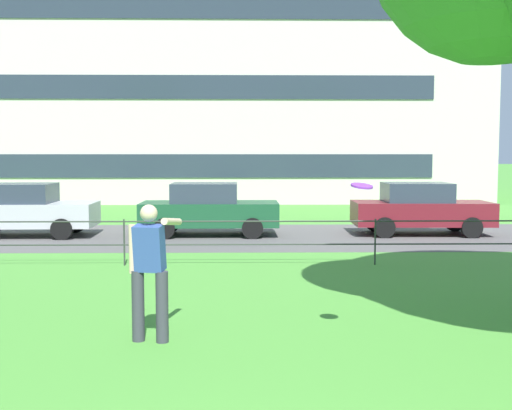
% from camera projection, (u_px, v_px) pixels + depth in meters
% --- Properties ---
extents(street_strip, '(80.00, 6.12, 0.01)m').
position_uv_depth(street_strip, '(249.00, 236.00, 18.54)').
color(street_strip, '#565454').
rests_on(street_strip, ground).
extents(park_fence, '(37.83, 0.04, 1.00)m').
position_uv_depth(park_fence, '(250.00, 234.00, 13.70)').
color(park_fence, '#333833').
rests_on(park_fence, ground).
extents(person_thrower, '(0.63, 0.76, 1.76)m').
position_uv_depth(person_thrower, '(150.00, 268.00, 8.09)').
color(person_thrower, '#383842').
rests_on(person_thrower, ground).
extents(frisbee, '(0.36, 0.36, 0.07)m').
position_uv_depth(frisbee, '(362.00, 186.00, 7.71)').
color(frisbee, purple).
extents(car_silver_left, '(4.04, 1.90, 1.54)m').
position_uv_depth(car_silver_left, '(24.00, 210.00, 18.49)').
color(car_silver_left, '#B7BABF').
rests_on(car_silver_left, ground).
extents(car_dark_green_center, '(4.01, 1.83, 1.54)m').
position_uv_depth(car_dark_green_center, '(209.00, 209.00, 18.72)').
color(car_dark_green_center, '#194C2D').
rests_on(car_dark_green_center, ground).
extents(car_maroon_far_left, '(4.04, 1.90, 1.54)m').
position_uv_depth(car_maroon_far_left, '(420.00, 208.00, 18.92)').
color(car_maroon_far_left, maroon).
rests_on(car_maroon_far_left, ground).
extents(apartment_building_background, '(39.69, 11.24, 15.05)m').
position_uv_depth(apartment_building_background, '(103.00, 60.00, 34.84)').
color(apartment_building_background, beige).
rests_on(apartment_building_background, ground).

